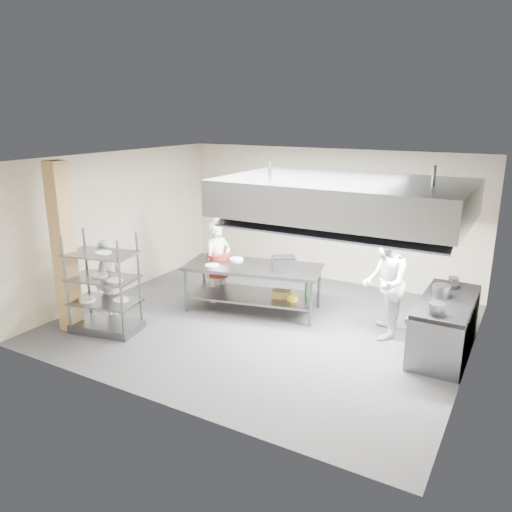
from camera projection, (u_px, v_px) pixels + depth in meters
The scene contains 23 objects.
floor at pixel (263, 323), 9.24m from camera, with size 7.00×7.00×0.00m, color #2C2C2E.
ceiling at pixel (264, 159), 8.40m from camera, with size 7.00×7.00×0.00m, color silver.
wall_back at pixel (327, 216), 11.32m from camera, with size 7.00×7.00×0.00m, color #B0A38B.
wall_left at pixel (118, 224), 10.48m from camera, with size 6.00×6.00×0.00m, color #B0A38B.
wall_right at pixel (477, 276), 7.16m from camera, with size 6.00×6.00×0.00m, color #B0A38B.
column at pixel (64, 248), 8.61m from camera, with size 0.30×0.30×3.00m, color tan.
exhaust_hood at pixel (344, 197), 8.28m from camera, with size 4.00×2.50×0.60m, color slate.
hood_strip_a at pixel (295, 211), 8.80m from camera, with size 1.60×0.12×0.04m, color white.
hood_strip_b at pixel (397, 222), 7.95m from camera, with size 1.60×0.12×0.04m, color white.
wall_shelf at pixel (406, 226), 10.33m from camera, with size 1.50×0.28×0.04m, color slate.
island at pixel (253, 288), 9.76m from camera, with size 2.61×1.09×0.91m, color slate, non-canonical shape.
island_worktop at pixel (253, 267), 9.64m from camera, with size 2.61×1.09×0.06m, color slate.
island_undershelf at pixel (253, 295), 9.80m from camera, with size 2.40×0.98×0.04m, color slate.
pass_rack at pixel (103, 283), 8.71m from camera, with size 1.18×0.69×1.77m, color gray, non-canonical shape.
cooking_range at pixel (445, 327), 8.07m from camera, with size 0.80×2.00×0.84m, color slate.
range_top at pixel (448, 301), 7.95m from camera, with size 0.78×1.96×0.06m, color black.
chef_head at pixel (218, 262), 10.17m from camera, with size 0.60×0.39×1.65m, color silver.
chef_line at pixel (385, 283), 8.48m from camera, with size 0.94×0.73×1.93m, color silver.
chef_plating at pixel (108, 280), 9.22m from camera, with size 0.91×0.38×1.56m, color silver.
griddle at pixel (284, 263), 9.40m from camera, with size 0.45×0.35×0.22m, color slate.
wicker_basket at pixel (281, 294), 9.59m from camera, with size 0.34×0.23×0.15m, color brown.
stockpot at pixel (441, 291), 8.02m from camera, with size 0.28×0.28×0.19m, color gray.
plate_stack at pixel (105, 300), 8.79m from camera, with size 0.28×0.28×0.05m, color white.
Camera 1 is at (4.10, -7.48, 3.77)m, focal length 35.00 mm.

